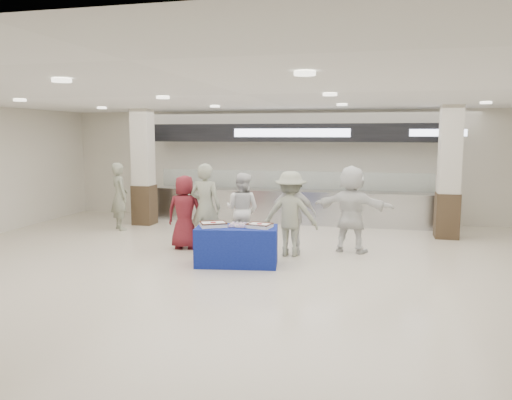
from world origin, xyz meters
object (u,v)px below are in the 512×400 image
(display_table, at_px, (237,246))
(chef_short, at_px, (293,215))
(soldier_b, at_px, (290,214))
(civilian_white, at_px, (352,209))
(sheet_cake_left, at_px, (213,224))
(sheet_cake_right, at_px, (259,225))
(soldier_a, at_px, (206,207))
(chef_tall, at_px, (242,210))
(cupcake_tray, at_px, (239,225))
(civilian_maroon, at_px, (185,212))
(soldier_bg, at_px, (120,196))

(display_table, bearing_deg, chef_short, 40.70)
(soldier_b, height_order, civilian_white, civilian_white)
(display_table, xyz_separation_m, sheet_cake_left, (-0.44, -0.08, 0.43))
(display_table, xyz_separation_m, chef_short, (0.91, 1.07, 0.46))
(sheet_cake_right, distance_m, civilian_white, 2.29)
(display_table, xyz_separation_m, soldier_a, (-0.97, 0.98, 0.58))
(chef_tall, bearing_deg, cupcake_tray, 116.06)
(chef_short, bearing_deg, soldier_a, -6.71)
(civilian_white, bearing_deg, sheet_cake_left, 45.84)
(chef_tall, distance_m, civilian_white, 2.42)
(display_table, xyz_separation_m, cupcake_tray, (0.04, 0.03, 0.41))
(cupcake_tray, distance_m, civilian_maroon, 1.86)
(sheet_cake_right, bearing_deg, soldier_b, 65.74)
(cupcake_tray, xyz_separation_m, soldier_b, (0.84, 0.95, 0.10))
(civilian_maroon, relative_size, soldier_a, 0.86)
(sheet_cake_left, relative_size, civilian_maroon, 0.37)
(civilian_maroon, bearing_deg, soldier_bg, -38.49)
(sheet_cake_left, distance_m, soldier_bg, 4.54)
(chef_short, height_order, soldier_bg, soldier_bg)
(chef_short, bearing_deg, display_table, 40.29)
(cupcake_tray, bearing_deg, soldier_b, 48.69)
(chef_tall, height_order, chef_short, chef_short)
(sheet_cake_left, relative_size, chef_tall, 0.37)
(soldier_bg, bearing_deg, chef_short, -157.63)
(sheet_cake_right, height_order, cupcake_tray, sheet_cake_right)
(sheet_cake_left, bearing_deg, display_table, 10.25)
(cupcake_tray, relative_size, chef_tall, 0.23)
(chef_short, xyz_separation_m, soldier_b, (-0.03, -0.08, 0.04))
(display_table, distance_m, soldier_bg, 4.88)
(chef_tall, distance_m, soldier_bg, 3.83)
(soldier_a, height_order, soldier_bg, soldier_a)
(cupcake_tray, height_order, civilian_maroon, civilian_maroon)
(sheet_cake_left, height_order, soldier_a, soldier_a)
(sheet_cake_right, distance_m, civilian_maroon, 2.21)
(chef_short, relative_size, soldier_b, 0.95)
(sheet_cake_left, xyz_separation_m, cupcake_tray, (0.48, 0.12, -0.02))
(display_table, bearing_deg, soldier_b, 39.46)
(soldier_a, xyz_separation_m, soldier_b, (1.85, 0.00, -0.07))
(sheet_cake_right, bearing_deg, civilian_white, 43.90)
(soldier_b, distance_m, soldier_bg, 5.18)
(civilian_white, bearing_deg, sheet_cake_right, 56.02)
(chef_tall, bearing_deg, civilian_maroon, 37.76)
(chef_tall, bearing_deg, civilian_white, -167.14)
(soldier_a, bearing_deg, sheet_cake_left, 121.39)
(soldier_bg, bearing_deg, display_table, -173.31)
(soldier_bg, bearing_deg, soldier_a, -169.10)
(soldier_b, bearing_deg, sheet_cake_right, 63.99)
(sheet_cake_right, height_order, soldier_b, soldier_b)
(display_table, distance_m, cupcake_tray, 0.41)
(civilian_maroon, height_order, soldier_b, soldier_b)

